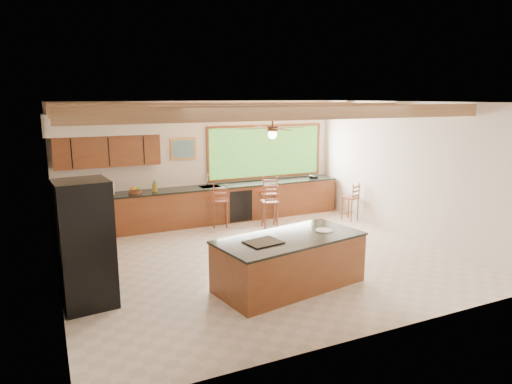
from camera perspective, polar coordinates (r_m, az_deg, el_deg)
name	(u,v)px	position (r m, az deg, el deg)	size (l,w,h in m)	color
ground	(260,259)	(8.99, 0.56, -8.33)	(7.20, 7.20, 0.00)	beige
room_shell	(239,143)	(9.01, -2.19, 6.19)	(7.27, 6.54, 3.02)	beige
counter_run	(183,211)	(10.84, -9.14, -2.39)	(7.12, 3.10, 1.22)	brown
island	(289,262)	(7.62, 4.19, -8.67)	(2.62, 1.56, 0.87)	brown
refrigerator	(85,244)	(7.22, -20.58, -6.13)	(0.82, 0.80, 1.92)	black
bar_stool_a	(221,202)	(10.96, -4.37, -1.20)	(0.50, 0.50, 1.07)	brown
bar_stool_b	(271,203)	(10.86, 1.86, -1.33)	(0.45, 0.45, 1.06)	brown
bar_stool_c	(270,194)	(11.46, 1.79, -0.29)	(0.54, 0.54, 1.17)	brown
bar_stool_d	(352,198)	(11.76, 11.88, -0.78)	(0.45, 0.45, 0.98)	brown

